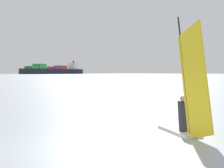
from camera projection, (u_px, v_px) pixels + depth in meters
ground_plane at (106, 145)px, 11.48m from camera, size 4000.00×4000.00×0.00m
windsurfer at (187, 104)px, 13.17m from camera, size 0.82×3.95×4.51m
cargo_ship at (54, 70)px, 815.38m from camera, size 158.41×147.97×32.15m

